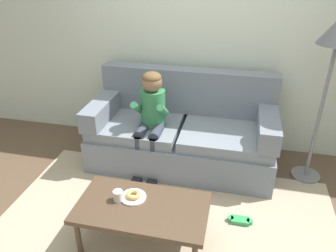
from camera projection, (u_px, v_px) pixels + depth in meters
name	position (u px, v px, depth m)	size (l,w,h in m)	color
ground	(171.00, 210.00, 3.10)	(10.00, 10.00, 0.00)	brown
wall_back	(198.00, 29.00, 3.65)	(8.00, 0.10, 2.80)	beige
area_rug	(164.00, 229.00, 2.89)	(3.00, 1.96, 0.01)	tan
couch	(182.00, 133.00, 3.68)	(1.98, 0.90, 1.01)	slate
coffee_table	(142.00, 210.00, 2.60)	(1.04, 0.57, 0.39)	#4C3828
person_child	(151.00, 114.00, 3.41)	(0.34, 0.58, 1.10)	#337A4C
plate	(133.00, 197.00, 2.67)	(0.21, 0.21, 0.01)	white
donut	(133.00, 195.00, 2.66)	(0.12, 0.12, 0.04)	tan
mug	(118.00, 196.00, 2.62)	(0.08, 0.08, 0.09)	silver
toy_controller	(240.00, 221.00, 2.94)	(0.23, 0.09, 0.05)	#339E56
floor_lamp	(336.00, 47.00, 2.91)	(0.36, 0.36, 1.69)	slate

